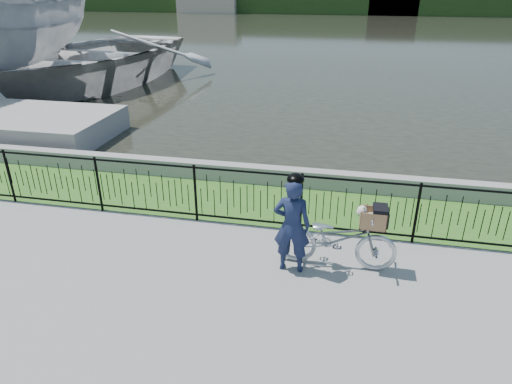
# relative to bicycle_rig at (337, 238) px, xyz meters

# --- Properties ---
(ground) EXTENTS (120.00, 120.00, 0.00)m
(ground) POSITION_rel_bicycle_rig_xyz_m (-1.69, -0.61, -0.51)
(ground) COLOR gray
(ground) RESTS_ON ground
(grass_strip) EXTENTS (60.00, 2.00, 0.01)m
(grass_strip) POSITION_rel_bicycle_rig_xyz_m (-1.69, 1.99, -0.51)
(grass_strip) COLOR #366820
(grass_strip) RESTS_ON ground
(water) EXTENTS (120.00, 120.00, 0.00)m
(water) POSITION_rel_bicycle_rig_xyz_m (-1.69, 32.39, -0.51)
(water) COLOR black
(water) RESTS_ON ground
(quay_wall) EXTENTS (60.00, 0.30, 0.40)m
(quay_wall) POSITION_rel_bicycle_rig_xyz_m (-1.69, 2.99, -0.31)
(quay_wall) COLOR gray
(quay_wall) RESTS_ON ground
(fence) EXTENTS (14.00, 0.06, 1.15)m
(fence) POSITION_rel_bicycle_rig_xyz_m (-1.69, 0.99, 0.06)
(fence) COLOR black
(fence) RESTS_ON ground
(far_treeline) EXTENTS (120.00, 6.00, 3.00)m
(far_treeline) POSITION_rel_bicycle_rig_xyz_m (-1.69, 59.39, 0.99)
(far_treeline) COLOR #233E17
(far_treeline) RESTS_ON ground
(far_building_right) EXTENTS (6.00, 3.00, 3.20)m
(far_building_right) POSITION_rel_bicycle_rig_xyz_m (4.31, 57.89, 1.09)
(far_building_right) COLOR #AD9E8B
(far_building_right) RESTS_ON ground
(bicycle_rig) EXTENTS (1.90, 0.66, 1.15)m
(bicycle_rig) POSITION_rel_bicycle_rig_xyz_m (0.00, 0.00, 0.00)
(bicycle_rig) COLOR #B0B6BD
(bicycle_rig) RESTS_ON ground
(cyclist) EXTENTS (0.58, 0.38, 1.65)m
(cyclist) POSITION_rel_bicycle_rig_xyz_m (-0.70, -0.25, 0.31)
(cyclist) COLOR #161E3D
(cyclist) RESTS_ON ground
(boat_far) EXTENTS (9.26, 12.18, 2.37)m
(boat_far) POSITION_rel_bicycle_rig_xyz_m (-11.09, 11.94, 0.67)
(boat_far) COLOR #A8A9A8
(boat_far) RESTS_ON water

